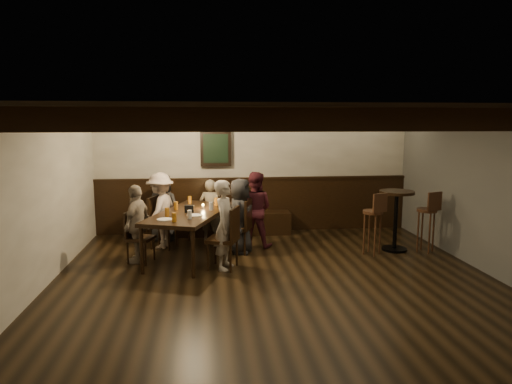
{
  "coord_description": "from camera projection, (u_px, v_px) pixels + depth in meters",
  "views": [
    {
      "loc": [
        -0.98,
        -5.91,
        2.3
      ],
      "look_at": [
        -0.2,
        1.3,
        1.17
      ],
      "focal_mm": 32.0,
      "sensor_mm": 36.0,
      "label": 1
    }
  ],
  "objects": [
    {
      "name": "pint_c",
      "position": [
        176.0,
        206.0,
        7.83
      ],
      "size": [
        0.07,
        0.07,
        0.14
      ],
      "primitive_type": "cylinder",
      "color": "#BF7219",
      "rests_on": "dining_table"
    },
    {
      "name": "person_bench_centre",
      "position": [
        210.0,
        211.0,
        8.72
      ],
      "size": [
        0.51,
        0.42,
        1.21
      ],
      "primitive_type": "imported",
      "rotation": [
        0.0,
        0.0,
        2.81
      ],
      "color": "gray",
      "rests_on": "floor"
    },
    {
      "name": "condiment_caddy",
      "position": [
        189.0,
        209.0,
        7.62
      ],
      "size": [
        0.15,
        0.1,
        0.12
      ],
      "primitive_type": "cube",
      "color": "black",
      "rests_on": "dining_table"
    },
    {
      "name": "chair_right_near",
      "position": [
        239.0,
        236.0,
        8.03
      ],
      "size": [
        0.55,
        0.55,
        0.95
      ],
      "rotation": [
        0.0,
        0.0,
        1.24
      ],
      "color": "black",
      "rests_on": "floor"
    },
    {
      "name": "plate_far",
      "position": [
        194.0,
        215.0,
        7.35
      ],
      "size": [
        0.24,
        0.24,
        0.01
      ],
      "primitive_type": "cylinder",
      "color": "white",
      "rests_on": "dining_table"
    },
    {
      "name": "room",
      "position": [
        246.0,
        190.0,
        8.25
      ],
      "size": [
        7.0,
        7.0,
        7.0
      ],
      "color": "black",
      "rests_on": "ground"
    },
    {
      "name": "person_left_far",
      "position": [
        137.0,
        224.0,
        7.43
      ],
      "size": [
        0.54,
        0.82,
        1.29
      ],
      "primitive_type": "imported",
      "rotation": [
        0.0,
        0.0,
        -1.9
      ],
      "color": "gray",
      "rests_on": "floor"
    },
    {
      "name": "pint_f",
      "position": [
        190.0,
        215.0,
        7.09
      ],
      "size": [
        0.07,
        0.07,
        0.14
      ],
      "primitive_type": "cylinder",
      "color": "silver",
      "rests_on": "dining_table"
    },
    {
      "name": "person_right_far",
      "position": [
        225.0,
        225.0,
        7.09
      ],
      "size": [
        0.48,
        0.59,
        1.4
      ],
      "primitive_type": "imported",
      "rotation": [
        0.0,
        0.0,
        1.24
      ],
      "color": "#B1A596",
      "rests_on": "floor"
    },
    {
      "name": "bar_stool_right",
      "position": [
        426.0,
        229.0,
        8.05
      ],
      "size": [
        0.37,
        0.39,
        1.1
      ],
      "rotation": [
        0.0,
        0.0,
        0.33
      ],
      "color": "#351C11",
      "rests_on": "floor"
    },
    {
      "name": "person_bench_left",
      "position": [
        163.0,
        208.0,
        8.76
      ],
      "size": [
        0.74,
        0.6,
        1.31
      ],
      "primitive_type": "imported",
      "rotation": [
        0.0,
        0.0,
        2.81
      ],
      "color": "#28282A",
      "rests_on": "floor"
    },
    {
      "name": "pint_b",
      "position": [
        216.0,
        202.0,
        8.24
      ],
      "size": [
        0.07,
        0.07,
        0.14
      ],
      "primitive_type": "cylinder",
      "color": "#BF7219",
      "rests_on": "dining_table"
    },
    {
      "name": "candle",
      "position": [
        203.0,
        207.0,
        7.93
      ],
      "size": [
        0.05,
        0.05,
        0.05
      ],
      "primitive_type": "cylinder",
      "color": "beige",
      "rests_on": "dining_table"
    },
    {
      "name": "pint_d",
      "position": [
        211.0,
        206.0,
        7.79
      ],
      "size": [
        0.07,
        0.07,
        0.14
      ],
      "primitive_type": "cylinder",
      "color": "silver",
      "rests_on": "dining_table"
    },
    {
      "name": "pint_g",
      "position": [
        174.0,
        217.0,
        6.88
      ],
      "size": [
        0.07,
        0.07,
        0.14
      ],
      "primitive_type": "cylinder",
      "color": "#BF7219",
      "rests_on": "dining_table"
    },
    {
      "name": "person_right_near",
      "position": [
        240.0,
        216.0,
        7.96
      ],
      "size": [
        0.61,
        0.75,
        1.32
      ],
      "primitive_type": "imported",
      "rotation": [
        0.0,
        0.0,
        1.24
      ],
      "color": "black",
      "rests_on": "floor"
    },
    {
      "name": "person_bench_right",
      "position": [
        254.0,
        209.0,
        8.36
      ],
      "size": [
        0.81,
        0.72,
        1.39
      ],
      "primitive_type": "imported",
      "rotation": [
        0.0,
        0.0,
        2.81
      ],
      "color": "#501B25",
      "rests_on": "floor"
    },
    {
      "name": "chair_left_near",
      "position": [
        163.0,
        232.0,
        8.35
      ],
      "size": [
        0.54,
        0.54,
        0.94
      ],
      "rotation": [
        0.0,
        0.0,
        -1.9
      ],
      "color": "black",
      "rests_on": "floor"
    },
    {
      "name": "pint_e",
      "position": [
        167.0,
        212.0,
        7.28
      ],
      "size": [
        0.07,
        0.07,
        0.14
      ],
      "primitive_type": "cylinder",
      "color": "#BF7219",
      "rests_on": "dining_table"
    },
    {
      "name": "chair_right_far",
      "position": [
        224.0,
        250.0,
        7.16
      ],
      "size": [
        0.57,
        0.57,
        0.98
      ],
      "rotation": [
        0.0,
        0.0,
        1.24
      ],
      "color": "black",
      "rests_on": "floor"
    },
    {
      "name": "dining_table",
      "position": [
        190.0,
        215.0,
        7.69
      ],
      "size": [
        1.58,
        2.3,
        0.79
      ],
      "rotation": [
        0.0,
        0.0,
        -0.33
      ],
      "color": "black",
      "rests_on": "floor"
    },
    {
      "name": "person_left_near",
      "position": [
        161.0,
        210.0,
        8.29
      ],
      "size": [
        0.78,
        1.01,
        1.38
      ],
      "primitive_type": "imported",
      "rotation": [
        0.0,
        0.0,
        -1.9
      ],
      "color": "#B6A39A",
      "rests_on": "floor"
    },
    {
      "name": "pint_a",
      "position": [
        190.0,
        200.0,
        8.4
      ],
      "size": [
        0.07,
        0.07,
        0.14
      ],
      "primitive_type": "cylinder",
      "color": "#BF7219",
      "rests_on": "dining_table"
    },
    {
      "name": "bar_stool_left",
      "position": [
        372.0,
        231.0,
        7.89
      ],
      "size": [
        0.38,
        0.39,
        1.1
      ],
      "rotation": [
        0.0,
        0.0,
        0.4
      ],
      "color": "#351C11",
      "rests_on": "floor"
    },
    {
      "name": "plate_near",
      "position": [
        165.0,
        219.0,
        7.03
      ],
      "size": [
        0.24,
        0.24,
        0.01
      ],
      "primitive_type": "cylinder",
      "color": "white",
      "rests_on": "dining_table"
    },
    {
      "name": "chair_left_far",
      "position": [
        140.0,
        247.0,
        7.48
      ],
      "size": [
        0.49,
        0.49,
        0.85
      ],
      "rotation": [
        0.0,
        0.0,
        -1.9
      ],
      "color": "black",
      "rests_on": "floor"
    },
    {
      "name": "high_top_table",
      "position": [
        396.0,
        211.0,
        8.1
      ],
      "size": [
        0.61,
        0.61,
        1.08
      ],
      "color": "black",
      "rests_on": "floor"
    }
  ]
}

